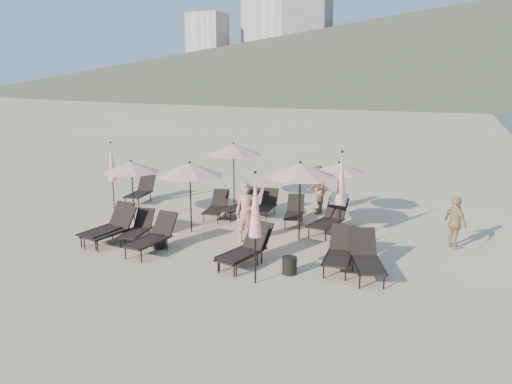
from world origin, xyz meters
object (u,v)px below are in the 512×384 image
at_px(lounger_8, 240,204).
at_px(umbrella_closed_0, 255,206).
at_px(lounger_2, 153,236).
at_px(beachgoer_c, 455,223).
at_px(lounger_0, 109,225).
at_px(beachgoer_a, 246,212).
at_px(lounger_1, 138,228).
at_px(lounger_13, 112,228).
at_px(umbrella_closed_2, 112,162).
at_px(umbrella_open_0, 131,167).
at_px(umbrella_open_3, 234,150).
at_px(lounger_10, 294,211).
at_px(umbrella_open_2, 300,170).
at_px(lounger_11, 331,215).
at_px(lounger_3, 244,250).
at_px(lounger_6, 141,191).
at_px(lounger_5, 340,251).
at_px(umbrella_closed_1, 341,179).
at_px(beachgoer_b, 317,189).
at_px(lounger_9, 266,204).
at_px(lounger_4, 247,247).
at_px(side_table_1, 290,265).
at_px(umbrella_open_1, 190,170).
at_px(side_table_0, 159,241).
at_px(lounger_7, 217,206).
at_px(umbrella_open_4, 339,168).
at_px(lounger_12, 366,257).

xyz_separation_m(lounger_8, umbrella_closed_0, (2.76, -5.39, 1.43)).
distance_m(lounger_2, beachgoer_c, 8.58).
height_order(lounger_0, beachgoer_a, beachgoer_a).
relative_size(lounger_1, umbrella_closed_0, 0.58).
height_order(lounger_13, umbrella_closed_2, umbrella_closed_2).
xyz_separation_m(umbrella_open_0, umbrella_open_3, (2.17, 3.57, 0.26)).
relative_size(umbrella_closed_2, beachgoer_c, 1.67).
xyz_separation_m(lounger_10, umbrella_open_2, (0.69, -1.69, 1.73)).
bearing_deg(lounger_11, beachgoer_a, -127.93).
height_order(lounger_3, lounger_6, lounger_6).
relative_size(lounger_8, umbrella_open_3, 0.75).
bearing_deg(lounger_5, umbrella_open_0, 161.73).
bearing_deg(lounger_3, umbrella_closed_1, 69.80).
distance_m(umbrella_closed_1, beachgoer_b, 3.68).
bearing_deg(lounger_9, lounger_6, 176.18).
distance_m(lounger_10, umbrella_open_0, 5.71).
xyz_separation_m(lounger_4, beachgoer_a, (-0.77, 1.75, 0.43)).
bearing_deg(side_table_1, lounger_2, 177.98).
bearing_deg(lounger_10, side_table_1, -86.31).
bearing_deg(umbrella_open_1, lounger_10, 39.39).
relative_size(lounger_0, side_table_1, 4.27).
height_order(lounger_1, side_table_0, lounger_1).
bearing_deg(lounger_3, lounger_7, 137.73).
relative_size(lounger_11, umbrella_open_2, 0.80).
xyz_separation_m(lounger_0, beachgoer_b, (4.89, 5.52, 0.38)).
bearing_deg(umbrella_open_0, lounger_11, 10.18).
height_order(umbrella_open_3, umbrella_open_4, umbrella_open_3).
height_order(lounger_2, umbrella_closed_0, umbrella_closed_0).
bearing_deg(lounger_6, lounger_5, -34.63).
bearing_deg(lounger_9, umbrella_open_4, 5.55).
bearing_deg(beachgoer_c, lounger_9, 40.25).
distance_m(umbrella_open_0, umbrella_closed_2, 2.00).
bearing_deg(lounger_10, lounger_13, -149.38).
relative_size(lounger_1, lounger_10, 0.98).
bearing_deg(umbrella_open_3, beachgoer_a, -61.20).
distance_m(lounger_8, umbrella_open_1, 2.88).
bearing_deg(lounger_13, umbrella_closed_2, 135.29).
relative_size(lounger_11, umbrella_open_1, 0.85).
bearing_deg(lounger_4, lounger_12, 20.85).
bearing_deg(umbrella_open_3, lounger_6, -161.80).
height_order(lounger_0, lounger_4, lounger_0).
distance_m(umbrella_closed_1, side_table_0, 5.54).
bearing_deg(lounger_4, side_table_1, 2.95).
xyz_separation_m(lounger_4, lounger_12, (3.02, 0.37, 0.01)).
relative_size(umbrella_open_3, umbrella_open_4, 1.17).
bearing_deg(lounger_13, beachgoer_a, 32.70).
height_order(lounger_7, lounger_9, lounger_7).
bearing_deg(lounger_3, beachgoer_b, 100.27).
xyz_separation_m(lounger_9, side_table_1, (2.53, -4.98, -0.19)).
relative_size(umbrella_open_2, beachgoer_b, 1.38).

